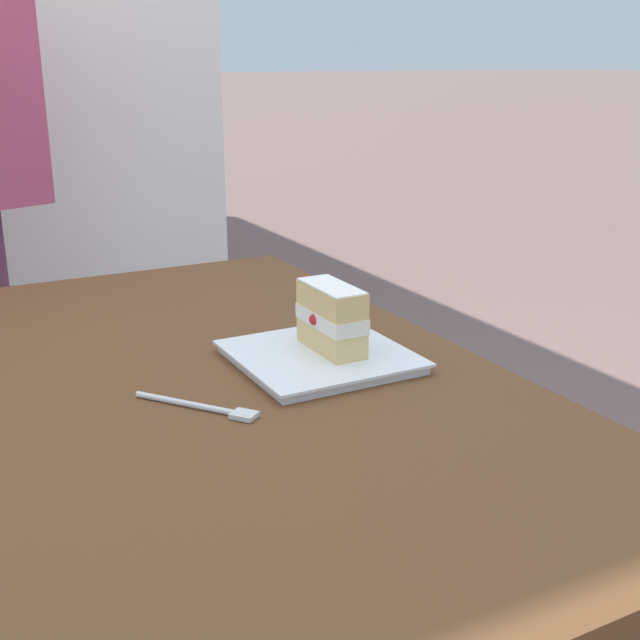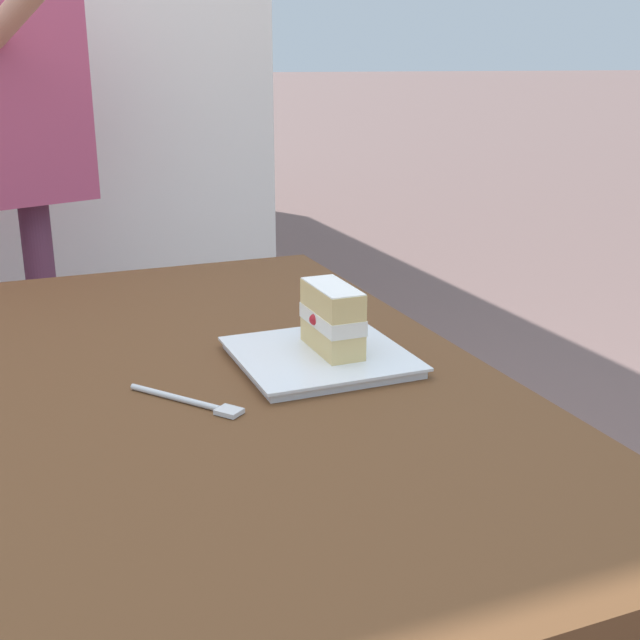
% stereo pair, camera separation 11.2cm
% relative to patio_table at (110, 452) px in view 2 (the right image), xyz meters
% --- Properties ---
extents(patio_table, '(1.23, 1.03, 0.71)m').
position_rel_patio_table_xyz_m(patio_table, '(0.00, 0.00, 0.00)').
color(patio_table, brown).
rests_on(patio_table, ground).
extents(dessert_plate, '(0.23, 0.23, 0.02)m').
position_rel_patio_table_xyz_m(dessert_plate, '(-0.02, -0.30, 0.10)').
color(dessert_plate, white).
rests_on(dessert_plate, patio_table).
extents(cake_slice, '(0.12, 0.06, 0.09)m').
position_rel_patio_table_xyz_m(cake_slice, '(-0.02, -0.32, 0.16)').
color(cake_slice, '#E0C17A').
rests_on(cake_slice, dessert_plate).
extents(dessert_fork, '(0.14, 0.12, 0.01)m').
position_rel_patio_table_xyz_m(dessert_fork, '(-0.10, -0.09, 0.10)').
color(dessert_fork, silver).
rests_on(dessert_fork, patio_table).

